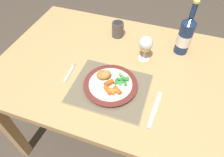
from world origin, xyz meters
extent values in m
plane|color=#4C4238|center=(0.00, 0.00, 0.00)|extent=(6.00, 6.00, 0.00)
cube|color=tan|center=(0.00, 0.00, 0.72)|extent=(1.28, 0.85, 0.04)
cube|color=tan|center=(-0.58, -0.37, 0.35)|extent=(0.06, 0.06, 0.70)
cube|color=tan|center=(-0.58, 0.37, 0.35)|extent=(0.06, 0.06, 0.70)
cube|color=tan|center=(0.58, 0.37, 0.35)|extent=(0.06, 0.06, 0.70)
cube|color=gray|center=(0.01, -0.16, 0.74)|extent=(0.36, 0.29, 0.01)
cube|color=#6B604A|center=(0.01, -0.16, 0.75)|extent=(0.35, 0.29, 0.00)
cylinder|color=white|center=(0.01, -0.15, 0.75)|extent=(0.21, 0.21, 0.01)
cylinder|color=maroon|center=(0.01, -0.15, 0.76)|extent=(0.25, 0.25, 0.01)
cylinder|color=white|center=(0.01, -0.15, 0.77)|extent=(0.20, 0.20, 0.00)
ellipsoid|color=#A87033|center=(-0.04, -0.12, 0.78)|extent=(0.08, 0.07, 0.03)
ellipsoid|color=#B77F3D|center=(-0.03, -0.12, 0.78)|extent=(0.06, 0.07, 0.04)
cube|color=#338438|center=(0.06, -0.11, 0.77)|extent=(0.02, 0.02, 0.01)
cube|color=#338438|center=(0.07, -0.13, 0.77)|extent=(0.02, 0.02, 0.01)
cube|color=green|center=(0.04, -0.14, 0.77)|extent=(0.02, 0.01, 0.01)
cube|color=#338438|center=(0.04, -0.12, 0.77)|extent=(0.02, 0.02, 0.01)
cube|color=#4CA84C|center=(0.07, -0.10, 0.77)|extent=(0.03, 0.03, 0.01)
cube|color=#4CA84C|center=(0.04, -0.09, 0.77)|extent=(0.02, 0.02, 0.01)
cube|color=green|center=(0.05, -0.13, 0.77)|extent=(0.02, 0.02, 0.01)
cube|color=#338438|center=(0.07, -0.11, 0.77)|extent=(0.03, 0.02, 0.01)
cube|color=#338438|center=(0.03, -0.12, 0.77)|extent=(0.02, 0.01, 0.01)
cube|color=#338438|center=(0.03, -0.13, 0.77)|extent=(0.01, 0.02, 0.01)
cube|color=#4CA84C|center=(0.05, -0.14, 0.77)|extent=(0.01, 0.02, 0.01)
cube|color=green|center=(0.05, -0.11, 0.78)|extent=(0.01, 0.02, 0.01)
cube|color=#338438|center=(0.03, -0.14, 0.77)|extent=(0.02, 0.03, 0.01)
cylinder|color=orange|center=(0.01, -0.20, 0.78)|extent=(0.05, 0.05, 0.02)
cylinder|color=orange|center=(0.03, -0.19, 0.78)|extent=(0.05, 0.03, 0.02)
cylinder|color=orange|center=(0.02, -0.20, 0.78)|extent=(0.04, 0.03, 0.02)
cylinder|color=orange|center=(0.05, -0.18, 0.78)|extent=(0.05, 0.04, 0.02)
cylinder|color=#CC5119|center=(0.00, -0.16, 0.78)|extent=(0.04, 0.05, 0.02)
cube|color=silver|center=(-0.22, -0.15, 0.74)|extent=(0.02, 0.10, 0.01)
cube|color=silver|center=(-0.22, -0.09, 0.74)|extent=(0.01, 0.02, 0.01)
cube|color=silver|center=(-0.22, -0.07, 0.74)|extent=(0.00, 0.02, 0.00)
cube|color=silver|center=(-0.22, -0.07, 0.74)|extent=(0.00, 0.02, 0.00)
cube|color=silver|center=(-0.23, -0.07, 0.74)|extent=(0.00, 0.02, 0.00)
cube|color=silver|center=(-0.23, -0.07, 0.74)|extent=(0.00, 0.02, 0.00)
cube|color=silver|center=(0.23, -0.17, 0.74)|extent=(0.03, 0.13, 0.00)
cube|color=#B2B2B7|center=(0.22, -0.27, 0.74)|extent=(0.02, 0.07, 0.01)
cylinder|color=silver|center=(0.11, 0.10, 0.74)|extent=(0.06, 0.06, 0.00)
cylinder|color=silver|center=(0.11, 0.10, 0.78)|extent=(0.01, 0.01, 0.07)
ellipsoid|color=silver|center=(0.11, 0.10, 0.85)|extent=(0.07, 0.07, 0.07)
cylinder|color=#EACC66|center=(0.11, 0.10, 0.83)|extent=(0.06, 0.06, 0.03)
cylinder|color=navy|center=(0.29, 0.22, 0.83)|extent=(0.07, 0.07, 0.18)
cone|color=navy|center=(0.29, 0.22, 0.94)|extent=(0.07, 0.07, 0.03)
cylinder|color=navy|center=(0.29, 0.22, 0.99)|extent=(0.03, 0.03, 0.07)
cylinder|color=#BFB74C|center=(0.29, 0.22, 1.03)|extent=(0.03, 0.03, 0.01)
cylinder|color=white|center=(0.29, 0.22, 0.82)|extent=(0.08, 0.08, 0.06)
cylinder|color=#4C4747|center=(-0.09, 0.24, 0.79)|extent=(0.07, 0.07, 0.09)
cylinder|color=#2A2727|center=(-0.09, 0.24, 0.83)|extent=(0.06, 0.06, 0.01)
camera|label=1|loc=(0.21, -0.71, 1.48)|focal=32.00mm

